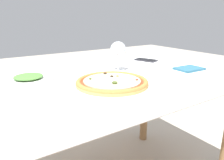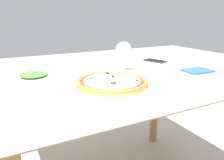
{
  "view_description": "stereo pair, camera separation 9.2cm",
  "coord_description": "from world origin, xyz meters",
  "px_view_note": "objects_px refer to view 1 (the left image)",
  "views": [
    {
      "loc": [
        -0.6,
        -0.88,
        1.0
      ],
      "look_at": [
        -0.11,
        -0.14,
        0.74
      ],
      "focal_mm": 35.0,
      "sensor_mm": 36.0,
      "label": 1
    },
    {
      "loc": [
        -0.52,
        -0.93,
        1.0
      ],
      "look_at": [
        -0.11,
        -0.14,
        0.74
      ],
      "focal_mm": 35.0,
      "sensor_mm": 36.0,
      "label": 2
    }
  ],
  "objects_px": {
    "pizza_plate": "(112,83)",
    "side_plate": "(29,78)",
    "dining_table": "(114,92)",
    "wine_glass_far_left": "(118,50)",
    "fork": "(45,113)",
    "cell_phone": "(146,60)"
  },
  "relations": [
    {
      "from": "wine_glass_far_left",
      "to": "side_plate",
      "type": "height_order",
      "value": "wine_glass_far_left"
    },
    {
      "from": "cell_phone",
      "to": "fork",
      "type": "bearing_deg",
      "value": -151.22
    },
    {
      "from": "side_plate",
      "to": "cell_phone",
      "type": "bearing_deg",
      "value": 3.97
    },
    {
      "from": "fork",
      "to": "cell_phone",
      "type": "height_order",
      "value": "cell_phone"
    },
    {
      "from": "fork",
      "to": "cell_phone",
      "type": "relative_size",
      "value": 1.07
    },
    {
      "from": "cell_phone",
      "to": "side_plate",
      "type": "bearing_deg",
      "value": -176.03
    },
    {
      "from": "wine_glass_far_left",
      "to": "side_plate",
      "type": "xyz_separation_m",
      "value": [
        -0.46,
        0.07,
        -0.1
      ]
    },
    {
      "from": "dining_table",
      "to": "side_plate",
      "type": "height_order",
      "value": "side_plate"
    },
    {
      "from": "fork",
      "to": "wine_glass_far_left",
      "type": "xyz_separation_m",
      "value": [
        0.5,
        0.32,
        0.11
      ]
    },
    {
      "from": "wine_glass_far_left",
      "to": "fork",
      "type": "bearing_deg",
      "value": -147.21
    },
    {
      "from": "dining_table",
      "to": "pizza_plate",
      "type": "distance_m",
      "value": 0.21
    },
    {
      "from": "fork",
      "to": "wine_glass_far_left",
      "type": "height_order",
      "value": "wine_glass_far_left"
    },
    {
      "from": "wine_glass_far_left",
      "to": "side_plate",
      "type": "distance_m",
      "value": 0.47
    },
    {
      "from": "fork",
      "to": "side_plate",
      "type": "xyz_separation_m",
      "value": [
        0.05,
        0.4,
        0.01
      ]
    },
    {
      "from": "cell_phone",
      "to": "side_plate",
      "type": "height_order",
      "value": "side_plate"
    },
    {
      "from": "dining_table",
      "to": "wine_glass_far_left",
      "type": "relative_size",
      "value": 7.98
    },
    {
      "from": "wine_glass_far_left",
      "to": "dining_table",
      "type": "bearing_deg",
      "value": -134.77
    },
    {
      "from": "dining_table",
      "to": "fork",
      "type": "xyz_separation_m",
      "value": [
        -0.43,
        -0.25,
        0.09
      ]
    },
    {
      "from": "pizza_plate",
      "to": "side_plate",
      "type": "distance_m",
      "value": 0.4
    },
    {
      "from": "dining_table",
      "to": "fork",
      "type": "relative_size",
      "value": 7.57
    },
    {
      "from": "pizza_plate",
      "to": "cell_phone",
      "type": "relative_size",
      "value": 2.21
    },
    {
      "from": "dining_table",
      "to": "pizza_plate",
      "type": "bearing_deg",
      "value": -127.4
    }
  ]
}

